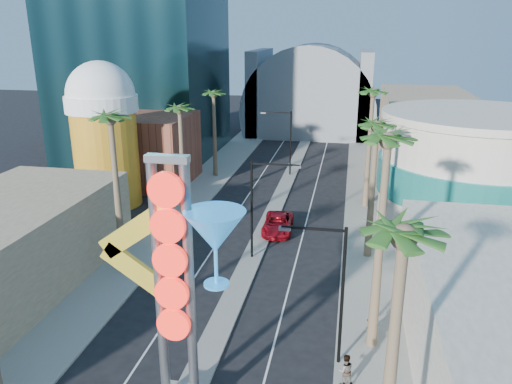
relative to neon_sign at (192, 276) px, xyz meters
name	(u,v)px	position (x,y,z in m)	size (l,w,h in m)	color
sidewalk_west	(195,193)	(-10.32, 32.04, -7.23)	(5.00, 100.00, 0.15)	gray
sidewalk_east	(370,203)	(8.68, 32.04, -7.23)	(5.00, 100.00, 0.15)	gray
median	(283,189)	(-0.82, 35.04, -7.23)	(1.60, 84.00, 0.15)	gray
brick_filler_west	(148,149)	(-16.82, 35.04, -3.31)	(10.00, 10.00, 8.00)	brown
filler_east	(424,134)	(15.18, 45.04, -2.31)	(10.00, 20.00, 10.00)	#907A5D
beer_mug	(104,129)	(-17.82, 27.04, 0.54)	(7.00, 7.00, 14.50)	orange
turquoise_building	(473,173)	(17.18, 27.04, -2.06)	(16.60, 16.60, 10.60)	#B1AB96
canopy	(311,108)	(-0.82, 69.04, -3.00)	(22.00, 16.00, 22.00)	slate
neon_sign	(192,276)	(0.00, 0.00, 0.00)	(6.53, 2.60, 12.55)	gray
streetlight_0	(259,201)	(-0.27, 17.04, -2.43)	(3.79, 0.25, 8.00)	black
streetlight_1	(286,137)	(-1.36, 41.04, -2.43)	(3.79, 0.25, 8.00)	black
streetlight_2	(334,284)	(5.91, 5.04, -2.47)	(3.45, 0.25, 8.00)	black
palm_1	(111,129)	(-9.82, 13.04, 3.52)	(2.40, 2.40, 12.70)	brown
palm_2	(180,115)	(-9.82, 27.04, 2.17)	(2.40, 2.40, 11.20)	brown
palm_3	(214,99)	(-9.82, 39.04, 2.17)	(2.40, 2.40, 11.20)	brown
palm_4	(402,255)	(8.18, -2.96, 3.07)	(2.40, 2.40, 12.20)	brown
palm_5	(387,155)	(8.18, 7.04, 3.96)	(2.40, 2.40, 13.20)	brown
palm_6	(376,134)	(8.18, 19.04, 2.62)	(2.40, 2.40, 11.70)	brown
palm_7	(373,101)	(8.18, 31.04, 3.52)	(2.40, 2.40, 12.70)	brown
red_pickup	(278,224)	(0.38, 22.88, -6.55)	(2.52, 5.47, 1.52)	#9D0C17
pedestrian_a	(372,325)	(8.17, 7.74, -6.35)	(0.59, 0.39, 1.62)	gray
pedestrian_b	(345,370)	(6.75, 3.23, -6.28)	(0.85, 0.66, 1.75)	gray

